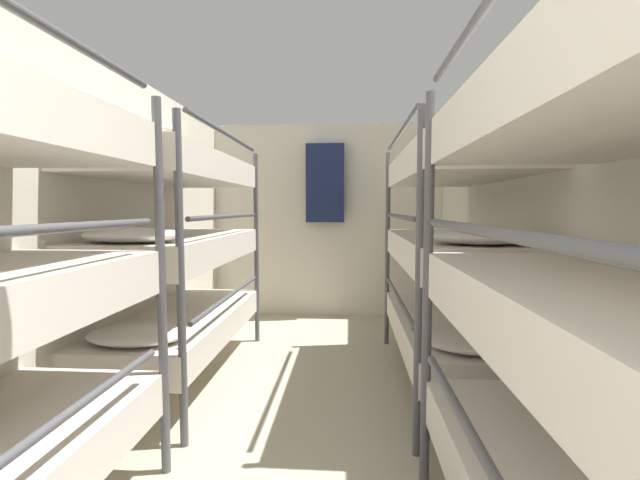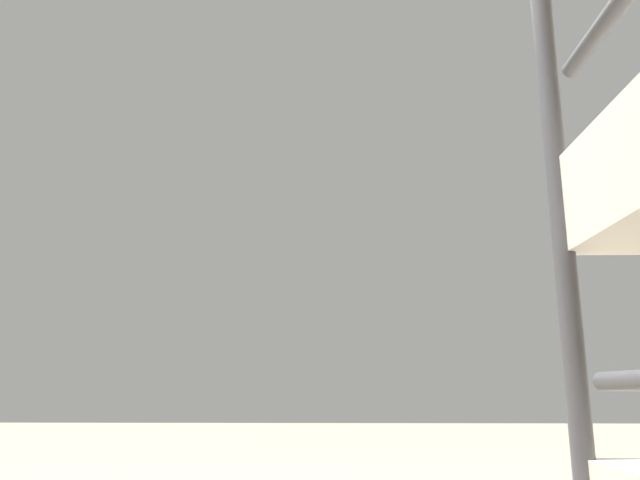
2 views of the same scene
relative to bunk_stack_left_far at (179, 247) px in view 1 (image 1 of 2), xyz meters
The scene contains 6 objects.
wall_left 0.85m from the bunk_stack_left_far, 118.42° to the right, with size 0.06×5.67×2.27m.
wall_right 2.48m from the bunk_stack_left_far, 17.34° to the right, with size 0.06×5.67×2.27m.
wall_back 2.29m from the bunk_stack_left_far, 64.60° to the left, with size 2.82×0.06×2.27m.
bunk_stack_left_far is the anchor object (origin of this frame).
bunk_stack_right_far 1.96m from the bunk_stack_left_far, ahead, with size 0.75×1.88×1.83m.
hanging_coat 2.22m from the bunk_stack_left_far, 63.31° to the left, with size 0.44×0.12×0.90m.
Camera 1 is at (0.27, 0.47, 1.29)m, focal length 24.00 mm.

